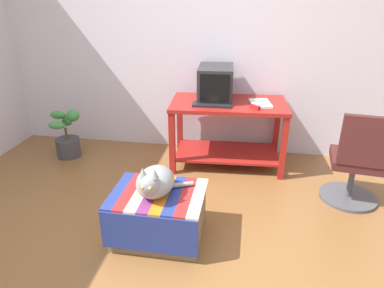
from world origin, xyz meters
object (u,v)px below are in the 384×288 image
book (260,103)px  ottoman_with_blanket (158,215)px  office_chair (356,165)px  tv_monitor (216,83)px  desk (228,123)px  potted_plant (67,139)px  cat (155,182)px  keyboard (212,105)px  stapler (255,107)px

book → ottoman_with_blanket: size_ratio=0.41×
office_chair → tv_monitor: bearing=-19.7°
desk → office_chair: size_ratio=1.42×
desk → potted_plant: bearing=-179.6°
cat → ottoman_with_blanket: bearing=67.9°
keyboard → potted_plant: (-1.70, 0.04, -0.51)m
ottoman_with_blanket → potted_plant: size_ratio=1.19×
office_chair → stapler: bearing=-16.8°
cat → stapler: (0.71, 1.21, 0.23)m
keyboard → cat: (-0.28, -1.24, -0.22)m
desk → cat: desk is taller
keyboard → cat: keyboard is taller
office_chair → potted_plant: bearing=-1.6°
desk → keyboard: bearing=-138.6°
ottoman_with_blanket → potted_plant: (-1.43, 1.25, 0.02)m
tv_monitor → book: (0.48, -0.12, -0.16)m
book → ottoman_with_blanket: bearing=-130.3°
keyboard → ottoman_with_blanket: (-0.27, -1.21, -0.54)m
potted_plant → stapler: size_ratio=5.42×
ottoman_with_blanket → office_chair: bearing=25.7°
keyboard → stapler: (0.43, -0.03, 0.01)m
desk → ottoman_with_blanket: size_ratio=1.77×
ottoman_with_blanket → office_chair: size_ratio=0.80×
office_chair → stapler: size_ratio=8.09×
cat → tv_monitor: bearing=81.1°
book → desk: bearing=163.9°
potted_plant → ottoman_with_blanket: bearing=-41.2°
book → keyboard: bearing=-176.0°
potted_plant → office_chair: bearing=-8.8°
cat → stapler: 1.43m
desk → tv_monitor: tv_monitor is taller
keyboard → office_chair: size_ratio=0.45×
cat → potted_plant: size_ratio=0.69×
stapler → tv_monitor: bearing=99.7°
office_chair → book: bearing=-26.0°
desk → cat: (-0.44, -1.40, 0.02)m
book → tv_monitor: bearing=155.5°
desk → book: (0.33, -0.03, 0.25)m
tv_monitor → potted_plant: size_ratio=0.88×
cat → stapler: bearing=61.5°
cat → office_chair: size_ratio=0.46×
desk → keyboard: 0.33m
keyboard → cat: size_ratio=0.97×
potted_plant → desk: bearing=3.8°
desk → tv_monitor: size_ratio=2.42×
keyboard → book: 0.51m
tv_monitor → stapler: (0.43, -0.27, -0.15)m
desk → potted_plant: desk is taller
cat → stapler: size_ratio=3.76×
potted_plant → stapler: bearing=-1.7°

